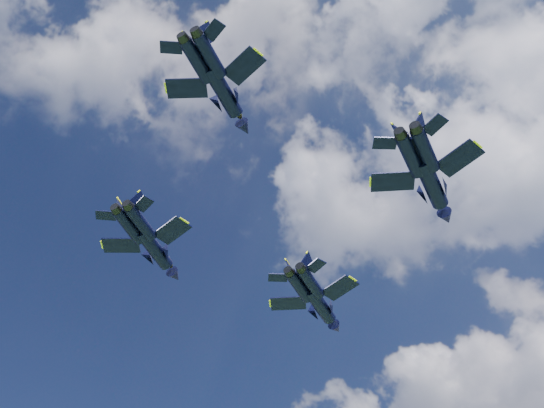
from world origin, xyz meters
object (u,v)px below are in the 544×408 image
(jet_right, at_px, (433,186))
(jet_slot, at_px, (225,94))
(jet_lead, at_px, (321,306))
(jet_left, at_px, (156,250))

(jet_right, distance_m, jet_slot, 27.83)
(jet_lead, height_order, jet_left, jet_left)
(jet_lead, bearing_deg, jet_right, -37.79)
(jet_left, height_order, jet_slot, jet_left)
(jet_left, distance_m, jet_right, 38.27)
(jet_right, bearing_deg, jet_left, -175.82)
(jet_slot, bearing_deg, jet_right, 52.51)
(jet_right, height_order, jet_slot, jet_right)
(jet_lead, distance_m, jet_right, 27.43)
(jet_slot, bearing_deg, jet_lead, 95.97)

